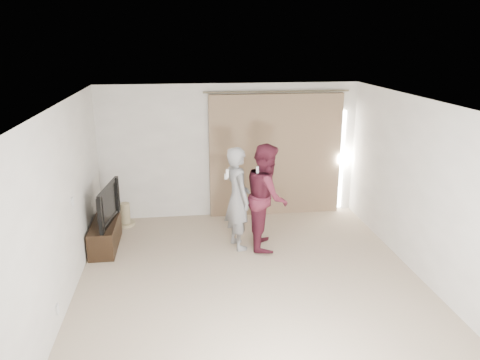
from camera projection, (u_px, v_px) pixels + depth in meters
name	position (u px, v px, depth m)	size (l,w,h in m)	color
floor	(251.00, 281.00, 6.85)	(5.50, 5.50, 0.00)	tan
wall_back	(230.00, 151.00, 9.08)	(5.00, 0.04, 2.60)	white
wall_left	(64.00, 205.00, 6.16)	(0.04, 5.50, 2.60)	white
ceiling	(252.00, 103.00, 6.09)	(5.00, 5.50, 0.01)	silver
curtain	(276.00, 155.00, 9.16)	(2.80, 0.11, 2.46)	#977B5C
tv_console	(105.00, 235.00, 7.89)	(0.41, 1.18, 0.45)	black
tv	(102.00, 204.00, 7.73)	(1.12, 0.15, 0.64)	black
scratching_post	(125.00, 217.00, 8.82)	(0.33, 0.33, 0.44)	tan
person_man	(238.00, 198.00, 7.74)	(0.56, 0.72, 1.73)	gray
person_woman	(267.00, 196.00, 7.76)	(0.78, 0.94, 1.78)	#551B2A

